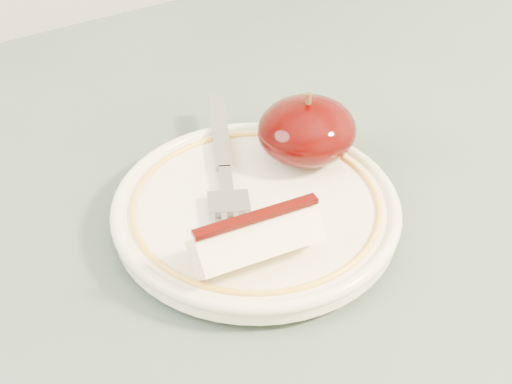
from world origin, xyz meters
TOP-DOWN VIEW (x-y plane):
  - plate at (-0.00, 0.09)m, footprint 0.19×0.19m
  - apple_half at (0.06, 0.12)m, footprint 0.07×0.07m
  - apple_wedge at (-0.03, 0.05)m, footprint 0.08×0.04m
  - fork at (-0.00, 0.13)m, footprint 0.10×0.17m

SIDE VIEW (x-z plane):
  - plate at x=0.00m, z-range 0.75..0.77m
  - fork at x=0.00m, z-range 0.77..0.77m
  - apple_wedge at x=-0.03m, z-range 0.77..0.80m
  - apple_half at x=0.06m, z-range 0.76..0.82m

